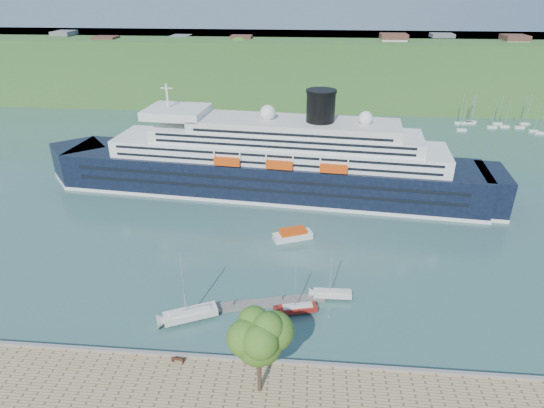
# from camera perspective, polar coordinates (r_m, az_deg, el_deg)

# --- Properties ---
(ground) EXTENTS (400.00, 400.00, 0.00)m
(ground) POSITION_cam_1_polar(r_m,az_deg,el_deg) (60.34, -3.25, -19.48)
(ground) COLOR #325955
(ground) RESTS_ON ground
(far_hillside) EXTENTS (400.00, 50.00, 24.00)m
(far_hillside) POSITION_cam_1_polar(r_m,az_deg,el_deg) (189.33, 2.98, 16.71)
(far_hillside) COLOR #2B5622
(far_hillside) RESTS_ON ground
(quay_coping) EXTENTS (220.00, 0.50, 0.30)m
(quay_coping) POSITION_cam_1_polar(r_m,az_deg,el_deg) (59.38, -3.31, -18.84)
(quay_coping) COLOR slate
(quay_coping) RESTS_ON promenade
(cruise_ship) EXTENTS (105.83, 24.90, 23.55)m
(cruise_ship) POSITION_cam_1_polar(r_m,az_deg,el_deg) (99.16, -0.52, 7.77)
(cruise_ship) COLOR black
(cruise_ship) RESTS_ON ground
(park_bench) EXTENTS (1.66, 0.87, 1.02)m
(park_bench) POSITION_cam_1_polar(r_m,az_deg,el_deg) (59.92, -11.70, -18.49)
(park_bench) COLOR #4C2415
(park_bench) RESTS_ON promenade
(promenade_tree) EXTENTS (7.26, 7.26, 12.03)m
(promenade_tree) POSITION_cam_1_polar(r_m,az_deg,el_deg) (51.93, -1.64, -17.87)
(promenade_tree) COLOR #31631A
(promenade_tree) RESTS_ON promenade
(floating_pontoon) EXTENTS (16.44, 5.97, 0.37)m
(floating_pontoon) POSITION_cam_1_polar(r_m,az_deg,el_deg) (69.03, -0.30, -12.27)
(floating_pontoon) COLOR slate
(floating_pontoon) RESTS_ON ground
(sailboat_white_near) EXTENTS (8.48, 5.58, 10.69)m
(sailboat_white_near) POSITION_cam_1_polar(r_m,az_deg,el_deg) (64.04, -10.49, -10.47)
(sailboat_white_near) COLOR silver
(sailboat_white_near) RESTS_ON ground
(sailboat_red) EXTENTS (6.40, 3.11, 7.96)m
(sailboat_red) POSITION_cam_1_polar(r_m,az_deg,el_deg) (65.16, 3.30, -10.78)
(sailboat_red) COLOR maroon
(sailboat_red) RESTS_ON ground
(sailboat_white_far) EXTENTS (6.35, 1.88, 8.16)m
(sailboat_white_far) POSITION_cam_1_polar(r_m,az_deg,el_deg) (68.36, 7.75, -8.91)
(sailboat_white_far) COLOR silver
(sailboat_white_far) RESTS_ON ground
(tender_launch) EXTENTS (7.72, 5.08, 2.02)m
(tender_launch) POSITION_cam_1_polar(r_m,az_deg,el_deg) (84.36, 2.62, -3.78)
(tender_launch) COLOR #D2420C
(tender_launch) RESTS_ON ground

